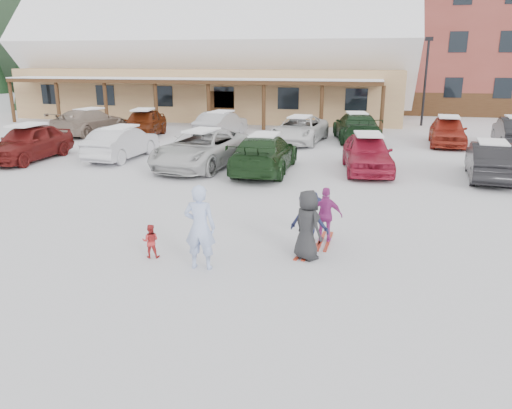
% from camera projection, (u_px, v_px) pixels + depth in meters
% --- Properties ---
extents(ground, '(160.00, 160.00, 0.00)m').
position_uv_depth(ground, '(234.00, 258.00, 11.28)').
color(ground, silver).
rests_on(ground, ground).
extents(day_lodge, '(29.12, 12.50, 10.38)m').
position_uv_depth(day_lodge, '(214.00, 64.00, 38.22)').
color(day_lodge, tan).
rests_on(day_lodge, ground).
extents(lamp_post, '(0.50, 0.25, 5.66)m').
position_uv_depth(lamp_post, '(426.00, 76.00, 32.51)').
color(lamp_post, black).
rests_on(lamp_post, ground).
extents(conifer_0, '(4.40, 4.40, 10.20)m').
position_uv_depth(conifer_0, '(32.00, 42.00, 43.18)').
color(conifer_0, black).
rests_on(conifer_0, ground).
extents(conifer_2, '(5.28, 5.28, 12.24)m').
position_uv_depth(conifer_2, '(68.00, 35.00, 54.92)').
color(conifer_2, black).
rests_on(conifer_2, ground).
extents(conifer_3, '(3.96, 3.96, 9.18)m').
position_uv_depth(conifer_3, '(405.00, 50.00, 49.80)').
color(conifer_3, black).
rests_on(conifer_3, ground).
extents(adult_skier, '(0.70, 0.48, 1.85)m').
position_uv_depth(adult_skier, '(200.00, 227.00, 10.50)').
color(adult_skier, '#ADC1F2').
rests_on(adult_skier, ground).
extents(toddler_red, '(0.44, 0.38, 0.78)m').
position_uv_depth(toddler_red, '(151.00, 241.00, 11.23)').
color(toddler_red, red).
rests_on(toddler_red, ground).
extents(child_navy, '(1.02, 0.71, 1.44)m').
position_uv_depth(child_navy, '(309.00, 221.00, 11.53)').
color(child_navy, '#181C3E').
rests_on(child_navy, ground).
extents(skis_child_navy, '(0.47, 1.41, 0.03)m').
position_uv_depth(skis_child_navy, '(308.00, 250.00, 11.73)').
color(skis_child_navy, '#A22A17').
rests_on(skis_child_navy, ground).
extents(child_magenta, '(0.82, 0.37, 1.38)m').
position_uv_depth(child_magenta, '(326.00, 215.00, 12.10)').
color(child_magenta, '#A53086').
rests_on(child_magenta, ground).
extents(skis_child_magenta, '(0.26, 1.41, 0.03)m').
position_uv_depth(skis_child_magenta, '(325.00, 241.00, 12.29)').
color(skis_child_magenta, '#A22A17').
rests_on(skis_child_magenta, ground).
extents(bystander_dark, '(0.91, 0.90, 1.59)m').
position_uv_depth(bystander_dark, '(307.00, 225.00, 11.05)').
color(bystander_dark, '#252527').
rests_on(bystander_dark, ground).
extents(parked_car_0, '(1.95, 4.65, 1.57)m').
position_uv_depth(parked_car_0, '(29.00, 143.00, 21.89)').
color(parked_car_0, maroon).
rests_on(parked_car_0, ground).
extents(parked_car_1, '(1.76, 4.43, 1.43)m').
position_uv_depth(parked_car_1, '(122.00, 143.00, 22.24)').
color(parked_car_1, silver).
rests_on(parked_car_1, ground).
extents(parked_car_2, '(3.38, 5.84, 1.53)m').
position_uv_depth(parked_car_2, '(202.00, 149.00, 20.53)').
color(parked_car_2, silver).
rests_on(parked_car_2, ground).
extents(parked_car_3, '(2.08, 5.12, 1.49)m').
position_uv_depth(parked_car_3, '(264.00, 153.00, 19.62)').
color(parked_car_3, '#193418').
rests_on(parked_car_3, ground).
extents(parked_car_4, '(2.27, 4.59, 1.50)m').
position_uv_depth(parked_car_4, '(367.00, 153.00, 19.71)').
color(parked_car_4, '#A61D37').
rests_on(parked_car_4, ground).
extents(parked_car_5, '(1.93, 4.39, 1.40)m').
position_uv_depth(parked_car_5, '(490.00, 161.00, 18.44)').
color(parked_car_5, black).
rests_on(parked_car_5, ground).
extents(parked_car_7, '(2.95, 5.48, 1.51)m').
position_uv_depth(parked_car_7, '(90.00, 122.00, 29.27)').
color(parked_car_7, gray).
rests_on(parked_car_7, ground).
extents(parked_car_8, '(2.51, 4.82, 1.57)m').
position_uv_depth(parked_car_8, '(143.00, 123.00, 28.39)').
color(parked_car_8, '#5D200B').
rests_on(parked_car_8, ground).
extents(parked_car_9, '(2.16, 4.58, 1.45)m').
position_uv_depth(parked_car_9, '(221.00, 124.00, 28.38)').
color(parked_car_9, '#9C9CA0').
rests_on(parked_car_9, ground).
extents(parked_car_10, '(2.90, 5.25, 1.39)m').
position_uv_depth(parked_car_10, '(300.00, 130.00, 26.53)').
color(parked_car_10, white).
rests_on(parked_car_10, ground).
extents(parked_car_11, '(3.00, 5.53, 1.52)m').
position_uv_depth(parked_car_11, '(356.00, 127.00, 26.99)').
color(parked_car_11, black).
rests_on(parked_car_11, ground).
extents(parked_car_12, '(2.08, 4.47, 1.48)m').
position_uv_depth(parked_car_12, '(448.00, 131.00, 25.71)').
color(parked_car_12, '#A02C1D').
rests_on(parked_car_12, ground).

